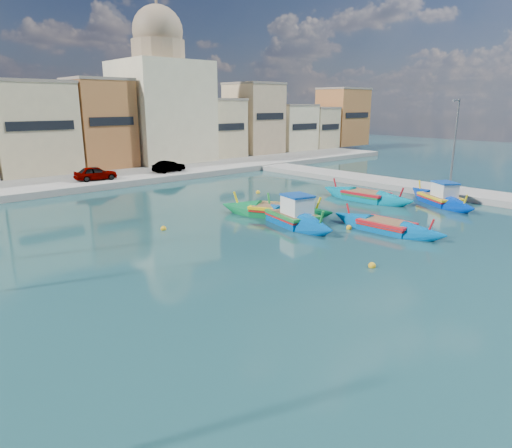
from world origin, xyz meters
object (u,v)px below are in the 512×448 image
church_block (161,97)px  quay_street_lamp (454,144)px  luzzu_blue_cabin (293,218)px  luzzu_green (276,212)px  luzzu_blue_south (386,227)px  luzzu_turquoise_cabin (440,200)px  luzzu_cyan_mid (366,197)px

church_block → quay_street_lamp: 35.04m
luzzu_blue_cabin → luzzu_green: size_ratio=1.06×
luzzu_blue_cabin → luzzu_blue_south: luzzu_blue_cabin is taller
luzzu_turquoise_cabin → luzzu_green: luzzu_turquoise_cabin is taller
luzzu_green → luzzu_blue_south: size_ratio=1.05×
luzzu_turquoise_cabin → luzzu_blue_cabin: 13.49m
luzzu_green → church_block: bearing=73.7°
luzzu_cyan_mid → luzzu_green: (-9.17, 1.07, 0.01)m
church_block → luzzu_blue_south: 38.10m
quay_street_lamp → luzzu_blue_cabin: bearing=172.0°
luzzu_blue_cabin → luzzu_blue_south: 5.87m
quay_street_lamp → church_block: bearing=102.3°
luzzu_cyan_mid → church_block: bearing=91.1°
luzzu_turquoise_cabin → luzzu_green: bearing=154.9°
luzzu_green → luzzu_cyan_mid: bearing=-6.7°
church_block → luzzu_cyan_mid: 31.45m
luzzu_blue_south → church_block: bearing=80.3°
church_block → luzzu_green: bearing=-106.3°
luzzu_green → luzzu_turquoise_cabin: bearing=-25.1°
luzzu_blue_cabin → luzzu_turquoise_cabin: bearing=-14.8°
luzzu_turquoise_cabin → luzzu_blue_cabin: (-13.04, 3.45, 0.04)m
church_block → luzzu_blue_south: bearing=-99.7°
luzzu_blue_south → luzzu_green: bearing=107.3°
luzzu_cyan_mid → luzzu_green: bearing=173.3°
luzzu_green → luzzu_blue_south: (2.30, -7.37, -0.05)m
quay_street_lamp → luzzu_blue_south: quay_street_lamp is taller
luzzu_turquoise_cabin → luzzu_cyan_mid: 5.69m
quay_street_lamp → luzzu_blue_south: size_ratio=1.00×
quay_street_lamp → luzzu_turquoise_cabin: size_ratio=0.95×
quay_street_lamp → luzzu_cyan_mid: size_ratio=0.91×
luzzu_turquoise_cabin → luzzu_blue_cabin: luzzu_blue_cabin is taller
quay_street_lamp → luzzu_blue_south: bearing=-169.0°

